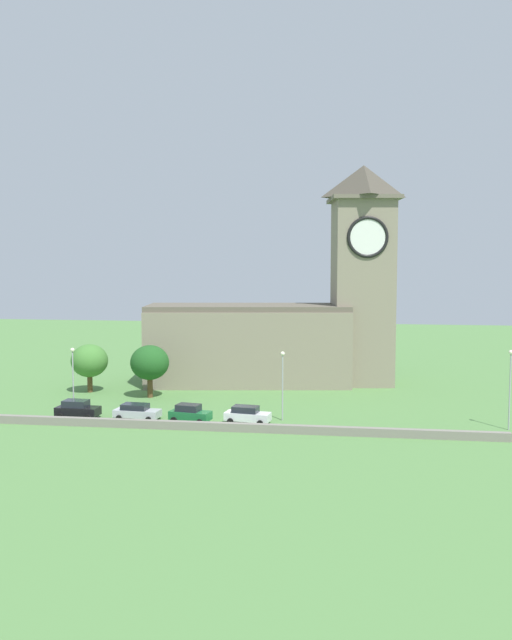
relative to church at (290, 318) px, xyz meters
name	(u,v)px	position (x,y,z in m)	size (l,w,h in m)	color
ground_plane	(257,395)	(-3.37, -8.66, -8.86)	(200.00, 200.00, 0.00)	#517F42
church	(290,318)	(0.00, 0.00, 0.00)	(34.24, 14.29, 29.10)	gray
quay_barrier	(230,427)	(-3.37, -26.63, -8.46)	(51.93, 0.70, 0.82)	gray
car_black	(77,409)	(-20.17, -23.63, -7.90)	(4.53, 2.37, 1.92)	black
car_silver	(137,411)	(-13.88, -23.20, -8.04)	(4.89, 2.52, 1.63)	silver
car_green	(190,413)	(-8.06, -23.84, -7.91)	(4.42, 2.72, 1.89)	#1E6B38
car_white	(247,415)	(-2.25, -23.28, -7.97)	(4.78, 2.59, 1.77)	silver
streetlamp_west_end	(73,369)	(-21.69, -21.08, -4.15)	(0.44, 0.44, 7.07)	#9EA0A5
streetlamp_west_mid	(283,375)	(1.17, -21.48, -4.09)	(0.44, 0.44, 7.17)	#9EA0A5
streetlamp_central	(510,378)	(23.38, -22.26, -3.71)	(0.44, 0.44, 7.84)	#9EA0A5
tree_by_tower	(89,361)	(-24.38, -9.98, -4.89)	(4.60, 4.60, 6.07)	brown
tree_churchyard	(150,363)	(-15.90, -12.08, -4.64)	(4.66, 4.66, 6.36)	brown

